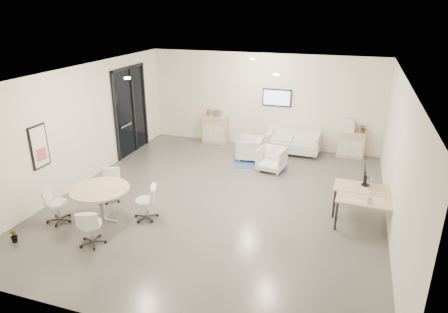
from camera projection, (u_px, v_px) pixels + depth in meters
room_shell at (220, 141)px, 9.65m from camera, size 9.60×10.60×4.80m
glass_door at (131, 108)px, 13.07m from camera, size 0.09×1.90×2.85m
artwork at (39, 147)px, 9.42m from camera, size 0.05×0.54×1.04m
wall_tv at (277, 98)px, 13.41m from camera, size 0.98×0.06×0.58m
ceiling_spots at (223, 69)px, 9.89m from camera, size 3.14×4.14×0.03m
sideboard_left at (215, 129)px, 14.30m from camera, size 0.88×0.45×0.99m
sideboard_right at (351, 144)px, 12.97m from camera, size 0.86×0.42×0.86m
books at (214, 113)px, 14.10m from camera, size 0.51×0.14×0.22m
printer at (346, 126)px, 12.81m from camera, size 0.54×0.45×0.37m
loveseat at (293, 143)px, 13.35m from camera, size 1.76×0.93×0.65m
blue_rug at (261, 163)px, 12.61m from camera, size 1.82×1.34×0.01m
armchair_left at (249, 147)px, 12.79m from camera, size 0.81×0.86×0.80m
armchair_right at (272, 158)px, 11.91m from camera, size 0.86×0.82×0.78m
desk_rear at (365, 191)px, 9.25m from camera, size 1.41×0.74×0.72m
desk_front at (368, 203)px, 8.72m from camera, size 1.39×0.74×0.71m
monitor at (365, 176)px, 9.28m from camera, size 0.20×0.50×0.44m
round_table at (100, 192)px, 9.03m from camera, size 1.32×1.32×0.80m
meeting_chairs at (102, 204)px, 9.14m from camera, size 2.59×2.59×0.82m
plant_cabinet at (363, 129)px, 12.66m from camera, size 0.30×0.32×0.23m
plant_floor at (15, 240)px, 8.37m from camera, size 0.27×0.36×0.14m
cup at (370, 200)px, 8.52m from camera, size 0.14×0.13×0.12m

